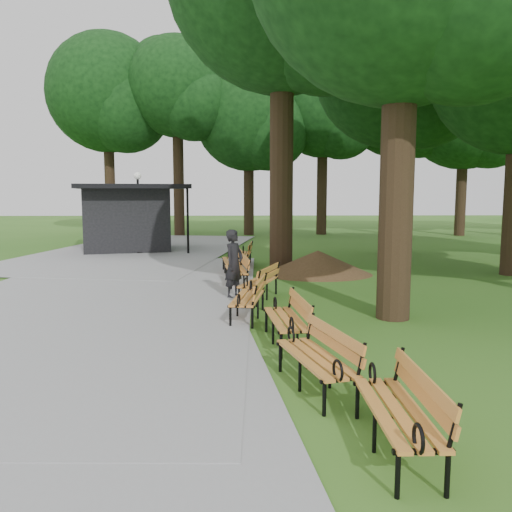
{
  "coord_description": "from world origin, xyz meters",
  "views": [
    {
      "loc": [
        -0.33,
        -10.0,
        2.68
      ],
      "look_at": [
        0.06,
        2.93,
        1.1
      ],
      "focal_mm": 36.91,
      "sensor_mm": 36.0,
      "label": 1
    }
  ],
  "objects_px": {
    "lamp_post": "(138,196)",
    "bench_3": "(248,298)",
    "person": "(234,264)",
    "lawn_tree_4": "(393,70)",
    "bench_1": "(315,358)",
    "dirt_mound": "(318,262)",
    "kiosk": "(127,218)",
    "bench_4": "(259,282)",
    "bench_7": "(243,254)",
    "bench_2": "(285,319)",
    "bench_6": "(232,261)",
    "bench_0": "(396,412)",
    "bench_5": "(236,270)"
  },
  "relations": [
    {
      "from": "lamp_post",
      "to": "bench_3",
      "type": "xyz_separation_m",
      "value": [
        4.52,
        -11.79,
        -2.06
      ]
    },
    {
      "from": "person",
      "to": "lawn_tree_4",
      "type": "bearing_deg",
      "value": -2.28
    },
    {
      "from": "person",
      "to": "lamp_post",
      "type": "xyz_separation_m",
      "value": [
        -4.21,
        9.61,
        1.62
      ]
    },
    {
      "from": "bench_1",
      "to": "lamp_post",
      "type": "bearing_deg",
      "value": -175.73
    },
    {
      "from": "lawn_tree_4",
      "to": "dirt_mound",
      "type": "bearing_deg",
      "value": -124.49
    },
    {
      "from": "kiosk",
      "to": "bench_4",
      "type": "height_order",
      "value": "kiosk"
    },
    {
      "from": "bench_1",
      "to": "bench_4",
      "type": "xyz_separation_m",
      "value": [
        -0.56,
        6.06,
        0.0
      ]
    },
    {
      "from": "bench_7",
      "to": "bench_2",
      "type": "bearing_deg",
      "value": 8.79
    },
    {
      "from": "lamp_post",
      "to": "bench_6",
      "type": "distance_m",
      "value": 7.34
    },
    {
      "from": "person",
      "to": "bench_0",
      "type": "xyz_separation_m",
      "value": [
        1.76,
        -8.03,
        -0.43
      ]
    },
    {
      "from": "bench_2",
      "to": "bench_6",
      "type": "distance_m",
      "value": 8.03
    },
    {
      "from": "kiosk",
      "to": "bench_4",
      "type": "xyz_separation_m",
      "value": [
        5.61,
        -11.16,
        -1.07
      ]
    },
    {
      "from": "person",
      "to": "bench_6",
      "type": "height_order",
      "value": "person"
    },
    {
      "from": "bench_4",
      "to": "lawn_tree_4",
      "type": "distance_m",
      "value": 13.51
    },
    {
      "from": "lamp_post",
      "to": "bench_7",
      "type": "height_order",
      "value": "lamp_post"
    },
    {
      "from": "lamp_post",
      "to": "bench_2",
      "type": "relative_size",
      "value": 1.85
    },
    {
      "from": "kiosk",
      "to": "dirt_mound",
      "type": "height_order",
      "value": "kiosk"
    },
    {
      "from": "dirt_mound",
      "to": "bench_0",
      "type": "distance_m",
      "value": 11.85
    },
    {
      "from": "bench_4",
      "to": "bench_6",
      "type": "relative_size",
      "value": 1.0
    },
    {
      "from": "bench_0",
      "to": "bench_1",
      "type": "xyz_separation_m",
      "value": [
        -0.59,
        1.75,
        0.0
      ]
    },
    {
      "from": "lamp_post",
      "to": "bench_1",
      "type": "relative_size",
      "value": 1.85
    },
    {
      "from": "bench_2",
      "to": "bench_6",
      "type": "relative_size",
      "value": 1.0
    },
    {
      "from": "person",
      "to": "bench_4",
      "type": "distance_m",
      "value": 0.78
    },
    {
      "from": "person",
      "to": "lamp_post",
      "type": "height_order",
      "value": "lamp_post"
    },
    {
      "from": "lamp_post",
      "to": "bench_3",
      "type": "relative_size",
      "value": 1.85
    },
    {
      "from": "bench_3",
      "to": "bench_7",
      "type": "bearing_deg",
      "value": -170.01
    },
    {
      "from": "dirt_mound",
      "to": "bench_2",
      "type": "relative_size",
      "value": 1.57
    },
    {
      "from": "bench_0",
      "to": "bench_2",
      "type": "distance_m",
      "value": 4.02
    },
    {
      "from": "kiosk",
      "to": "bench_6",
      "type": "distance_m",
      "value": 8.66
    },
    {
      "from": "bench_0",
      "to": "bench_4",
      "type": "bearing_deg",
      "value": -171.3
    },
    {
      "from": "lamp_post",
      "to": "dirt_mound",
      "type": "bearing_deg",
      "value": -40.21
    },
    {
      "from": "person",
      "to": "bench_3",
      "type": "distance_m",
      "value": 2.24
    },
    {
      "from": "bench_6",
      "to": "bench_4",
      "type": "bearing_deg",
      "value": 4.9
    },
    {
      "from": "lamp_post",
      "to": "dirt_mound",
      "type": "relative_size",
      "value": 1.18
    },
    {
      "from": "person",
      "to": "lamp_post",
      "type": "bearing_deg",
      "value": 56.18
    },
    {
      "from": "bench_5",
      "to": "lamp_post",
      "type": "bearing_deg",
      "value": -157.54
    },
    {
      "from": "bench_1",
      "to": "lawn_tree_4",
      "type": "distance_m",
      "value": 18.17
    },
    {
      "from": "bench_1",
      "to": "bench_3",
      "type": "relative_size",
      "value": 1.0
    },
    {
      "from": "kiosk",
      "to": "bench_5",
      "type": "height_order",
      "value": "kiosk"
    },
    {
      "from": "dirt_mound",
      "to": "bench_3",
      "type": "xyz_separation_m",
      "value": [
        -2.38,
        -5.96,
        0.05
      ]
    },
    {
      "from": "bench_0",
      "to": "bench_4",
      "type": "relative_size",
      "value": 1.0
    },
    {
      "from": "bench_4",
      "to": "dirt_mound",
      "type": "bearing_deg",
      "value": 172.44
    },
    {
      "from": "bench_0",
      "to": "bench_2",
      "type": "relative_size",
      "value": 1.0
    },
    {
      "from": "bench_7",
      "to": "bench_0",
      "type": "bearing_deg",
      "value": 10.95
    },
    {
      "from": "bench_6",
      "to": "bench_7",
      "type": "relative_size",
      "value": 1.0
    },
    {
      "from": "bench_3",
      "to": "bench_4",
      "type": "height_order",
      "value": "same"
    },
    {
      "from": "bench_0",
      "to": "bench_6",
      "type": "height_order",
      "value": "same"
    },
    {
      "from": "bench_1",
      "to": "bench_4",
      "type": "height_order",
      "value": "same"
    },
    {
      "from": "lamp_post",
      "to": "bench_6",
      "type": "xyz_separation_m",
      "value": [
        4.08,
        -5.74,
        -2.06
      ]
    },
    {
      "from": "bench_0",
      "to": "person",
      "type": "bearing_deg",
      "value": -167.3
    }
  ]
}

